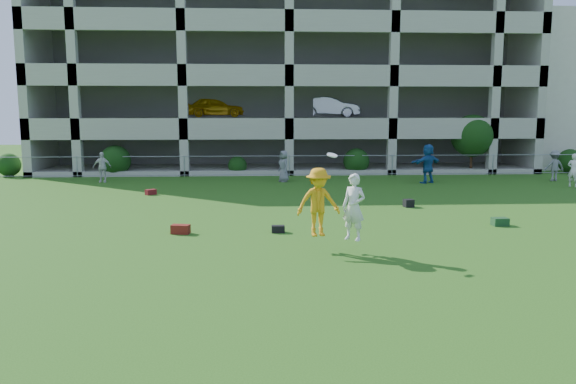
{
  "coord_description": "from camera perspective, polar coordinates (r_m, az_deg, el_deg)",
  "views": [
    {
      "loc": [
        -1.91,
        -13.11,
        3.76
      ],
      "look_at": [
        -0.99,
        3.0,
        1.4
      ],
      "focal_mm": 35.0,
      "sensor_mm": 36.0,
      "label": 1
    }
  ],
  "objects": [
    {
      "name": "bystander_f",
      "position": [
        33.17,
        25.43,
        2.43
      ],
      "size": [
        1.06,
        0.62,
        1.63
      ],
      "primitive_type": "imported",
      "rotation": [
        0.0,
        0.0,
        3.13
      ],
      "color": "slate",
      "rests_on": "ground"
    },
    {
      "name": "frisbee_contest",
      "position": [
        14.87,
        3.98,
        -1.16
      ],
      "size": [
        1.93,
        1.04,
        2.32
      ],
      "color": "orange",
      "rests_on": "ground"
    },
    {
      "name": "parking_garage",
      "position": [
        40.92,
        -0.61,
        11.49
      ],
      "size": [
        30.0,
        14.0,
        12.0
      ],
      "color": "#9E998C",
      "rests_on": "ground"
    },
    {
      "name": "ground",
      "position": [
        13.77,
        4.87,
        -7.56
      ],
      "size": [
        100.0,
        100.0,
        0.0
      ],
      "primitive_type": "plane",
      "color": "#235114",
      "rests_on": "ground"
    },
    {
      "name": "bag_green_c",
      "position": [
        19.71,
        20.73,
        -2.84
      ],
      "size": [
        0.52,
        0.37,
        0.26
      ],
      "primitive_type": "cube",
      "rotation": [
        0.0,
        0.0,
        0.05
      ],
      "color": "#163D24",
      "rests_on": "ground"
    },
    {
      "name": "shrub_row",
      "position": [
        33.53,
        7.94,
        4.4
      ],
      "size": [
        34.38,
        2.52,
        3.5
      ],
      "color": "#163D11",
      "rests_on": "ground"
    },
    {
      "name": "crate_d",
      "position": [
        22.45,
        12.15,
        -1.12
      ],
      "size": [
        0.4,
        0.4,
        0.3
      ],
      "primitive_type": "cube",
      "rotation": [
        0.0,
        0.0,
        0.16
      ],
      "color": "black",
      "rests_on": "ground"
    },
    {
      "name": "bag_red_f",
      "position": [
        25.86,
        -13.77,
        -0.01
      ],
      "size": [
        0.52,
        0.51,
        0.24
      ],
      "primitive_type": "cube",
      "rotation": [
        0.0,
        0.0,
        0.74
      ],
      "color": "#580F19",
      "rests_on": "ground"
    },
    {
      "name": "bag_black_b",
      "position": [
        17.42,
        -1.01,
        -3.78
      ],
      "size": [
        0.4,
        0.26,
        0.22
      ],
      "primitive_type": "cube",
      "rotation": [
        0.0,
        0.0,
        0.01
      ],
      "color": "black",
      "rests_on": "ground"
    },
    {
      "name": "bystander_e",
      "position": [
        31.01,
        27.03,
        1.99
      ],
      "size": [
        0.69,
        0.72,
        1.65
      ],
      "primitive_type": "imported",
      "rotation": [
        0.0,
        0.0,
        2.28
      ],
      "color": "white",
      "rests_on": "ground"
    },
    {
      "name": "bystander_b",
      "position": [
        31.01,
        -18.37,
        2.41
      ],
      "size": [
        0.94,
        0.42,
        1.59
      ],
      "primitive_type": "imported",
      "rotation": [
        0.0,
        0.0,
        0.04
      ],
      "color": "silver",
      "rests_on": "ground"
    },
    {
      "name": "bystander_d",
      "position": [
        30.0,
        14.01,
        2.82
      ],
      "size": [
        1.95,
        1.37,
        2.03
      ],
      "primitive_type": "imported",
      "rotation": [
        0.0,
        0.0,
        3.6
      ],
      "color": "#1F5192",
      "rests_on": "ground"
    },
    {
      "name": "bag_red_a",
      "position": [
        17.55,
        -10.86,
        -3.73
      ],
      "size": [
        0.6,
        0.41,
        0.28
      ],
      "primitive_type": "cube",
      "rotation": [
        0.0,
        0.0,
        -0.21
      ],
      "color": "#59120F",
      "rests_on": "ground"
    },
    {
      "name": "bystander_c",
      "position": [
        29.6,
        -0.44,
        2.64
      ],
      "size": [
        0.8,
        0.95,
        1.66
      ],
      "primitive_type": "imported",
      "rotation": [
        0.0,
        0.0,
        -1.17
      ],
      "color": "slate",
      "rests_on": "ground"
    },
    {
      "name": "fence",
      "position": [
        32.32,
        0.13,
        2.74
      ],
      "size": [
        36.06,
        0.06,
        1.2
      ],
      "color": "gray",
      "rests_on": "ground"
    }
  ]
}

